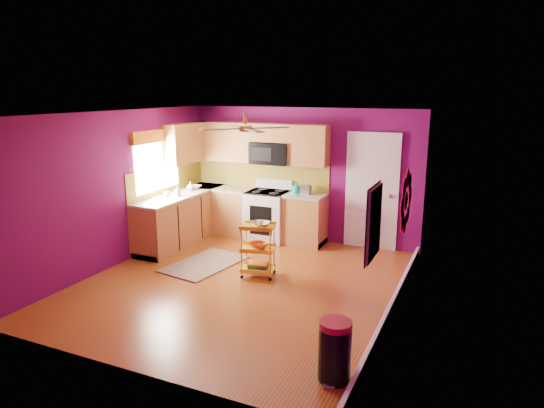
% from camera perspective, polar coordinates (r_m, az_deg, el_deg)
% --- Properties ---
extents(ground, '(5.00, 5.00, 0.00)m').
position_cam_1_polar(ground, '(7.33, -3.66, -9.32)').
color(ground, brown).
rests_on(ground, ground).
extents(room_envelope, '(4.54, 5.04, 2.52)m').
position_cam_1_polar(room_envelope, '(6.86, -3.67, 3.33)').
color(room_envelope, '#630B51').
rests_on(room_envelope, ground).
extents(lower_cabinets, '(2.81, 2.31, 0.94)m').
position_cam_1_polar(lower_cabinets, '(9.32, -5.83, -1.57)').
color(lower_cabinets, '#9A5D2A').
rests_on(lower_cabinets, ground).
extents(electric_range, '(0.76, 0.66, 1.13)m').
position_cam_1_polar(electric_range, '(9.26, -0.46, -1.29)').
color(electric_range, white).
rests_on(electric_range, ground).
extents(upper_cabinetry, '(2.80, 2.30, 1.26)m').
position_cam_1_polar(upper_cabinetry, '(9.32, -4.37, 7.01)').
color(upper_cabinetry, '#9A5D2A').
rests_on(upper_cabinetry, ground).
extents(left_window, '(0.08, 1.35, 1.08)m').
position_cam_1_polar(left_window, '(8.92, -13.39, 6.01)').
color(left_window, white).
rests_on(left_window, ground).
extents(panel_door, '(0.95, 0.11, 2.15)m').
position_cam_1_polar(panel_door, '(8.82, 11.66, 1.31)').
color(panel_door, white).
rests_on(panel_door, ground).
extents(right_wall_art, '(0.04, 2.74, 1.04)m').
position_cam_1_polar(right_wall_art, '(5.87, 14.11, -0.63)').
color(right_wall_art, black).
rests_on(right_wall_art, ground).
extents(ceiling_fan, '(1.01, 1.01, 0.26)m').
position_cam_1_polar(ceiling_fan, '(6.96, -3.17, 8.95)').
color(ceiling_fan, '#BF8C3F').
rests_on(ceiling_fan, ground).
extents(shag_rug, '(1.05, 1.50, 0.02)m').
position_cam_1_polar(shag_rug, '(8.14, -7.92, -6.99)').
color(shag_rug, black).
rests_on(shag_rug, ground).
extents(rolling_cart, '(0.57, 0.47, 0.90)m').
position_cam_1_polar(rolling_cart, '(7.44, -1.61, -5.14)').
color(rolling_cart, yellow).
rests_on(rolling_cart, ground).
extents(trash_can, '(0.43, 0.43, 0.63)m').
position_cam_1_polar(trash_can, '(5.02, 7.39, -16.74)').
color(trash_can, black).
rests_on(trash_can, ground).
extents(teal_kettle, '(0.18, 0.18, 0.21)m').
position_cam_1_polar(teal_kettle, '(8.94, 2.91, 1.73)').
color(teal_kettle, '#16A796').
rests_on(teal_kettle, lower_cabinets).
extents(toaster, '(0.22, 0.15, 0.18)m').
position_cam_1_polar(toaster, '(8.90, 3.88, 1.71)').
color(toaster, beige).
rests_on(toaster, lower_cabinets).
extents(soap_bottle_a, '(0.09, 0.09, 0.19)m').
position_cam_1_polar(soap_bottle_a, '(8.89, -11.09, 1.50)').
color(soap_bottle_a, '#EA3F72').
rests_on(soap_bottle_a, lower_cabinets).
extents(soap_bottle_b, '(0.13, 0.13, 0.17)m').
position_cam_1_polar(soap_bottle_b, '(9.38, -9.57, 2.12)').
color(soap_bottle_b, white).
rests_on(soap_bottle_b, lower_cabinets).
extents(counter_dish, '(0.26, 0.26, 0.06)m').
position_cam_1_polar(counter_dish, '(9.53, -9.13, 1.98)').
color(counter_dish, white).
rests_on(counter_dish, lower_cabinets).
extents(counter_cup, '(0.12, 0.12, 0.09)m').
position_cam_1_polar(counter_cup, '(8.92, -12.29, 1.17)').
color(counter_cup, white).
rests_on(counter_cup, lower_cabinets).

